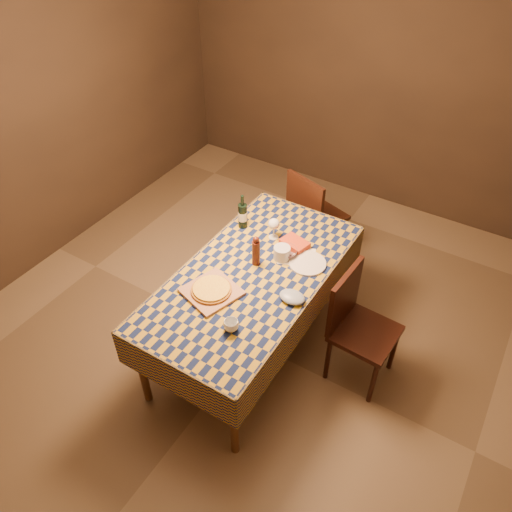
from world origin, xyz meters
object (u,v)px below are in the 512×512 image
at_px(bowl, 286,252).
at_px(chair_right, 356,321).
at_px(wine_bottle, 243,215).
at_px(cutting_board, 212,292).
at_px(white_plate, 307,263).
at_px(pizza, 211,289).
at_px(dining_table, 252,282).
at_px(chair_far, 312,213).

bearing_deg(bowl, chair_right, -10.06).
bearing_deg(wine_bottle, cutting_board, -73.34).
distance_m(bowl, white_plate, 0.18).
height_order(pizza, chair_right, chair_right).
bearing_deg(pizza, white_plate, 55.01).
height_order(bowl, white_plate, bowl).
bearing_deg(pizza, dining_table, 65.97).
bearing_deg(pizza, chair_far, 88.67).
xyz_separation_m(dining_table, pizza, (-0.14, -0.30, 0.11)).
xyz_separation_m(cutting_board, chair_right, (0.88, 0.49, -0.26)).
bearing_deg(chair_far, cutting_board, -91.33).
relative_size(cutting_board, white_plate, 1.23).
bearing_deg(cutting_board, pizza, -90.00).
bearing_deg(wine_bottle, chair_right, -12.14).
xyz_separation_m(dining_table, wine_bottle, (-0.35, 0.43, 0.18)).
distance_m(dining_table, pizza, 0.35).
bearing_deg(dining_table, wine_bottle, 129.69).
bearing_deg(cutting_board, wine_bottle, 106.66).
distance_m(cutting_board, bowl, 0.65).
bearing_deg(cutting_board, chair_far, 88.67).
height_order(white_plate, chair_right, chair_right).
xyz_separation_m(bowl, chair_far, (-0.21, 0.88, -0.27)).
xyz_separation_m(cutting_board, wine_bottle, (-0.22, 0.73, 0.10)).
relative_size(dining_table, cutting_board, 5.53).
xyz_separation_m(pizza, chair_far, (0.03, 1.48, -0.28)).
distance_m(dining_table, white_plate, 0.42).
distance_m(cutting_board, chair_right, 1.04).
relative_size(cutting_board, chair_right, 0.36).
bearing_deg(dining_table, chair_right, 14.34).
bearing_deg(bowl, white_plate, -2.24).
bearing_deg(bowl, cutting_board, -111.53).
relative_size(cutting_board, chair_far, 0.36).
distance_m(cutting_board, white_plate, 0.73).
relative_size(bowl, chair_far, 0.18).
height_order(white_plate, chair_far, chair_far).
distance_m(dining_table, chair_right, 0.79).
xyz_separation_m(pizza, bowl, (0.24, 0.61, -0.01)).
xyz_separation_m(dining_table, chair_right, (0.74, 0.19, -0.17)).
relative_size(pizza, wine_bottle, 0.98).
relative_size(bowl, chair_right, 0.18).
xyz_separation_m(dining_table, bowl, (0.10, 0.30, 0.10)).
xyz_separation_m(wine_bottle, chair_right, (1.10, -0.24, -0.36)).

